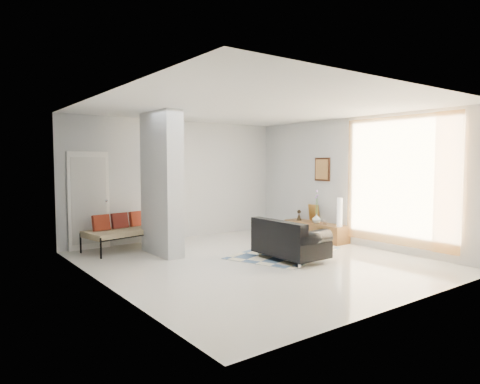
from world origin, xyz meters
TOP-DOWN VIEW (x-y plane):
  - floor at (0.00, 0.00)m, footprint 6.00×6.00m
  - ceiling at (0.00, 0.00)m, footprint 6.00×6.00m
  - wall_back at (0.00, 3.00)m, footprint 6.00×0.00m
  - wall_front at (0.00, -3.00)m, footprint 6.00×0.00m
  - wall_left at (-2.75, 0.00)m, footprint 0.00×6.00m
  - wall_right at (2.75, 0.00)m, footprint 0.00×6.00m
  - partition_column at (-1.10, 1.60)m, footprint 0.35×1.20m
  - hallway_door at (-2.10, 2.96)m, footprint 0.85×0.06m
  - curtain at (2.67, -1.15)m, footprint 0.00×2.55m
  - wall_art at (2.72, 0.90)m, footprint 0.04×0.45m
  - media_console at (2.52, 0.90)m, footprint 0.45×1.68m
  - loveseat at (0.54, -0.28)m, footprint 0.82×1.40m
  - daybed at (-1.43, 2.47)m, footprint 1.99×1.16m
  - area_rug at (0.90, 0.20)m, footprint 2.62×2.16m
  - cylinder_lamp at (2.50, 0.17)m, footprint 0.12×0.12m
  - bronze_figurine at (2.47, 1.41)m, footprint 0.13×0.13m
  - vase at (2.47, 0.83)m, footprint 0.21×0.21m

SIDE VIEW (x-z plane):
  - floor at x=0.00m, z-range 0.00..0.00m
  - area_rug at x=0.90m, z-range 0.00..0.01m
  - media_console at x=2.52m, z-range -0.19..0.61m
  - loveseat at x=0.54m, z-range -0.02..0.74m
  - daybed at x=-1.43m, z-range 0.03..0.80m
  - vase at x=2.47m, z-range 0.40..0.62m
  - bronze_figurine at x=2.47m, z-range 0.40..0.66m
  - cylinder_lamp at x=2.50m, z-range 0.40..1.03m
  - hallway_door at x=-2.10m, z-range 0.00..2.04m
  - partition_column at x=-1.10m, z-range 0.00..2.80m
  - wall_back at x=0.00m, z-range -1.60..4.40m
  - wall_front at x=0.00m, z-range -1.60..4.40m
  - wall_left at x=-2.75m, z-range -1.60..4.40m
  - wall_right at x=2.75m, z-range -1.60..4.40m
  - curtain at x=2.67m, z-range 0.17..2.72m
  - wall_art at x=2.72m, z-range 1.38..1.92m
  - ceiling at x=0.00m, z-range 2.80..2.80m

